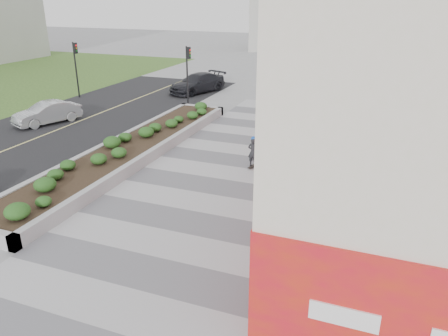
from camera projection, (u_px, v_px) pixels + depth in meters
The scene contains 11 objects.
ground at pixel (160, 246), 14.04m from camera, with size 160.00×160.00×0.00m, color gray.
walkway at pixel (198, 207), 16.63m from camera, with size 8.00×36.00×0.01m, color #A8A8AD.
building at pixel (409, 87), 18.01m from camera, with size 6.04×24.08×8.00m.
planter at pixel (130, 147), 21.78m from camera, with size 3.00×18.00×0.90m.
street at pixel (30, 141), 24.10m from camera, with size 10.00×40.00×0.00m, color black.
traffic_signal_near at pixel (188, 67), 30.59m from camera, with size 0.33×0.28×4.20m.
traffic_signal_far at pixel (76, 61), 33.22m from camera, with size 0.33×0.28×4.20m.
manhole_cover at pixel (210, 209), 16.47m from camera, with size 0.44×0.44×0.01m, color #595654.
skateboarder at pixel (253, 152), 20.11m from camera, with size 0.52×0.74×1.52m.
car_silver at pixel (47, 113), 27.09m from camera, with size 1.42×4.08×1.34m, color silver.
car_dark at pixel (197, 83), 35.68m from camera, with size 2.12×5.21×1.51m, color black.
Camera 1 is at (6.28, -10.55, 7.55)m, focal length 35.00 mm.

